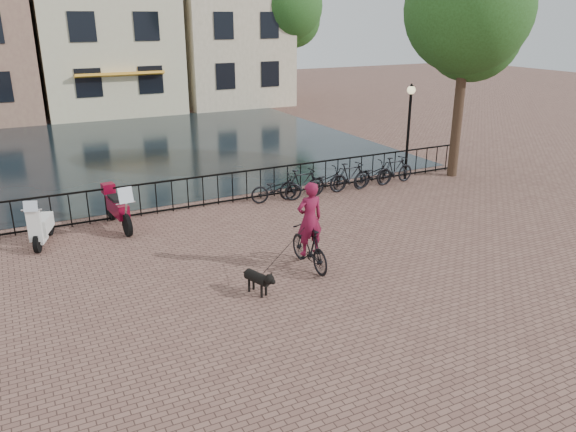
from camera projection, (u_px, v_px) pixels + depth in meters
name	position (u px, v px, depth m)	size (l,w,h in m)	color
ground	(354.00, 315.00, 11.46)	(100.00, 100.00, 0.00)	brown
canal_water	(149.00, 148.00, 26.00)	(20.00, 20.00, 0.00)	black
railing	(218.00, 190.00, 18.01)	(20.00, 0.05, 1.02)	black
canal_house_mid	(100.00, 13.00, 34.90)	(8.00, 9.50, 11.80)	beige
canal_house_right	(221.00, 2.00, 38.04)	(7.00, 9.00, 13.30)	tan
tree_near_right	(468.00, 9.00, 19.48)	(4.48, 4.48, 8.24)	black
tree_far_right	(287.00, 6.00, 37.10)	(4.76, 4.76, 8.76)	black
lamp_post	(409.00, 116.00, 20.10)	(0.30, 0.30, 3.45)	black
cyclist	(309.00, 231.00, 13.34)	(0.79, 1.84, 2.51)	black
dog	(257.00, 281.00, 12.27)	(0.57, 0.94, 0.60)	black
motorcycle	(117.00, 204.00, 15.97)	(0.70, 2.08, 1.46)	maroon
scooter	(41.00, 218.00, 14.84)	(0.91, 1.62, 1.45)	white
parked_bike_0	(277.00, 189.00, 18.29)	(0.60, 1.72, 0.90)	black
parked_bike_1	(302.00, 184.00, 18.68)	(0.47, 1.66, 1.00)	black
parked_bike_2	(327.00, 181.00, 19.09)	(0.60, 1.72, 0.90)	black
parked_bike_3	(350.00, 177.00, 19.48)	(0.47, 1.66, 1.00)	black
parked_bike_4	(373.00, 175.00, 19.90)	(0.60, 1.72, 0.90)	black
parked_bike_5	(395.00, 170.00, 20.29)	(0.47, 1.66, 1.00)	black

